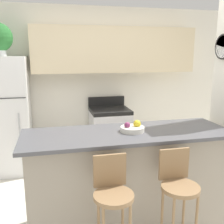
% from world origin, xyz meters
% --- Properties ---
extents(ground_plane, '(14.00, 14.00, 0.00)m').
position_xyz_m(ground_plane, '(0.00, 0.00, 0.00)').
color(ground_plane, beige).
extents(wall_back, '(5.60, 0.38, 2.55)m').
position_xyz_m(wall_back, '(0.14, 1.95, 1.52)').
color(wall_back, silver).
rests_on(wall_back, ground_plane).
extents(counter_bar, '(2.09, 0.71, 1.03)m').
position_xyz_m(counter_bar, '(0.00, 0.00, 0.52)').
color(counter_bar, gray).
rests_on(counter_bar, ground_plane).
extents(refrigerator, '(0.72, 0.62, 1.76)m').
position_xyz_m(refrigerator, '(-1.42, 1.67, 0.88)').
color(refrigerator, white).
rests_on(refrigerator, ground_plane).
extents(stove_range, '(0.63, 0.59, 1.07)m').
position_xyz_m(stove_range, '(0.20, 1.70, 0.46)').
color(stove_range, silver).
rests_on(stove_range, ground_plane).
extents(bar_stool_left, '(0.32, 0.32, 0.99)m').
position_xyz_m(bar_stool_left, '(-0.29, -0.54, 0.65)').
color(bar_stool_left, olive).
rests_on(bar_stool_left, ground_plane).
extents(bar_stool_right, '(0.32, 0.32, 0.99)m').
position_xyz_m(bar_stool_right, '(0.29, -0.54, 0.65)').
color(bar_stool_right, olive).
rests_on(bar_stool_right, ground_plane).
extents(fruit_bowl, '(0.24, 0.24, 0.11)m').
position_xyz_m(fruit_bowl, '(0.05, -0.00, 1.06)').
color(fruit_bowl, silver).
rests_on(fruit_bowl, counter_bar).
extents(trash_bin, '(0.28, 0.28, 0.38)m').
position_xyz_m(trash_bin, '(-0.84, 1.47, 0.19)').
color(trash_bin, '#59595B').
rests_on(trash_bin, ground_plane).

